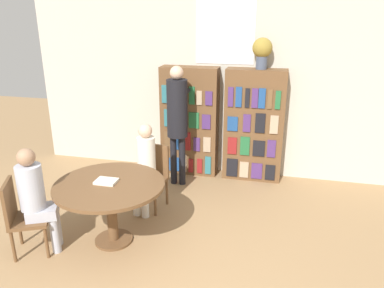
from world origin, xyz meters
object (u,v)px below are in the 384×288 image
object	(u,v)px
chair_left_side	(152,173)
seated_reader_left	(145,164)
bookshelf_right	(254,126)
reading_table	(110,193)
librarian_standing	(177,114)
bookshelf_left	(190,122)
flower_vase	(262,50)
chair_near_camera	(21,214)
seated_reader_right	(36,194)

from	to	relation	value
chair_left_side	seated_reader_left	bearing A→B (deg)	90.00
bookshelf_right	chair_left_side	world-z (taller)	bookshelf_right
reading_table	librarian_standing	xyz separation A→B (m)	(0.33, 1.70, 0.50)
bookshelf_left	seated_reader_left	world-z (taller)	bookshelf_left
flower_vase	chair_near_camera	size ratio (longest dim) A/B	0.52
bookshelf_right	chair_near_camera	bearing A→B (deg)	-131.26
chair_left_side	seated_reader_right	xyz separation A→B (m)	(-0.88, -1.29, 0.22)
librarian_standing	seated_reader_right	bearing A→B (deg)	-116.94
chair_left_side	librarian_standing	bearing A→B (deg)	-91.64
chair_left_side	seated_reader_right	bearing A→B (deg)	65.97
chair_left_side	seated_reader_left	world-z (taller)	seated_reader_left
seated_reader_left	librarian_standing	xyz separation A→B (m)	(0.19, 0.93, 0.45)
bookshelf_right	chair_near_camera	size ratio (longest dim) A/B	2.02
chair_near_camera	librarian_standing	world-z (taller)	librarian_standing
bookshelf_right	seated_reader_right	xyz separation A→B (m)	(-2.13, -2.54, -0.18)
seated_reader_right	librarian_standing	xyz separation A→B (m)	(1.03, 2.04, 0.44)
seated_reader_right	bookshelf_left	bearing A→B (deg)	130.82
reading_table	seated_reader_left	size ratio (longest dim) A/B	1.02
chair_near_camera	seated_reader_right	xyz separation A→B (m)	(0.16, 0.08, 0.22)
librarian_standing	seated_reader_left	bearing A→B (deg)	-101.58
bookshelf_left	flower_vase	world-z (taller)	flower_vase
flower_vase	seated_reader_right	distance (m)	3.61
reading_table	seated_reader_left	world-z (taller)	seated_reader_left
reading_table	chair_left_side	bearing A→B (deg)	79.75
bookshelf_right	librarian_standing	xyz separation A→B (m)	(-1.10, -0.50, 0.26)
bookshelf_left	bookshelf_right	xyz separation A→B (m)	(1.03, -0.00, -0.00)
reading_table	bookshelf_right	bearing A→B (deg)	56.98
bookshelf_right	seated_reader_right	world-z (taller)	bookshelf_right
flower_vase	chair_left_side	distance (m)	2.39
bookshelf_right	chair_near_camera	distance (m)	3.50
bookshelf_left	chair_left_side	distance (m)	1.33
bookshelf_right	reading_table	xyz separation A→B (m)	(-1.43, -2.20, -0.25)
seated_reader_left	seated_reader_right	distance (m)	1.39
reading_table	seated_reader_right	size ratio (longest dim) A/B	1.01
flower_vase	seated_reader_right	world-z (taller)	flower_vase
flower_vase	chair_near_camera	distance (m)	3.85
bookshelf_left	reading_table	distance (m)	2.25
chair_left_side	seated_reader_right	size ratio (longest dim) A/B	0.71
seated_reader_left	librarian_standing	world-z (taller)	librarian_standing
bookshelf_left	chair_left_side	xyz separation A→B (m)	(-0.22, -1.25, -0.40)
librarian_standing	chair_near_camera	bearing A→B (deg)	-119.49
seated_reader_right	chair_near_camera	bearing A→B (deg)	-90.00
reading_table	librarian_standing	world-z (taller)	librarian_standing
chair_near_camera	chair_left_side	bearing A→B (deg)	117.00
reading_table	chair_near_camera	distance (m)	0.97
bookshelf_right	reading_table	distance (m)	2.63
seated_reader_left	seated_reader_right	bearing A→B (deg)	62.89
librarian_standing	flower_vase	bearing A→B (deg)	23.61
chair_near_camera	chair_left_side	distance (m)	1.71
flower_vase	reading_table	size ratio (longest dim) A/B	0.36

